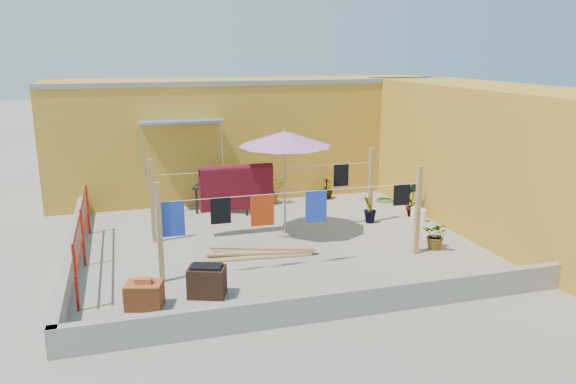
{
  "coord_description": "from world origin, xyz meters",
  "views": [
    {
      "loc": [
        -3.0,
        -10.89,
        3.97
      ],
      "look_at": [
        0.32,
        0.3,
        1.02
      ],
      "focal_mm": 35.0,
      "sensor_mm": 36.0,
      "label": 1
    }
  ],
  "objects_px": {
    "water_jug_b": "(421,215)",
    "green_hose": "(385,200)",
    "patio_umbrella": "(285,139)",
    "outdoor_table": "(224,188)",
    "white_basin": "(322,305)",
    "brick_stack": "(144,295)",
    "water_jug_a": "(415,213)",
    "plant_back_a": "(271,190)",
    "brazier": "(207,281)"
  },
  "relations": [
    {
      "from": "white_basin",
      "to": "green_hose",
      "type": "xyz_separation_m",
      "value": [
        3.85,
        5.64,
        -0.01
      ]
    },
    {
      "from": "patio_umbrella",
      "to": "white_basin",
      "type": "distance_m",
      "value": 4.21
    },
    {
      "from": "outdoor_table",
      "to": "plant_back_a",
      "type": "distance_m",
      "value": 1.43
    },
    {
      "from": "white_basin",
      "to": "water_jug_a",
      "type": "bearing_deg",
      "value": 46.12
    },
    {
      "from": "brazier",
      "to": "water_jug_b",
      "type": "distance_m",
      "value": 6.16
    },
    {
      "from": "white_basin",
      "to": "water_jug_a",
      "type": "height_order",
      "value": "water_jug_a"
    },
    {
      "from": "patio_umbrella",
      "to": "outdoor_table",
      "type": "height_order",
      "value": "patio_umbrella"
    },
    {
      "from": "outdoor_table",
      "to": "white_basin",
      "type": "distance_m",
      "value": 5.95
    },
    {
      "from": "outdoor_table",
      "to": "water_jug_a",
      "type": "xyz_separation_m",
      "value": [
        4.34,
        -1.9,
        -0.48
      ]
    },
    {
      "from": "brick_stack",
      "to": "green_hose",
      "type": "relative_size",
      "value": 1.43
    },
    {
      "from": "patio_umbrella",
      "to": "brazier",
      "type": "bearing_deg",
      "value": -128.6
    },
    {
      "from": "brazier",
      "to": "outdoor_table",
      "type": "bearing_deg",
      "value": 76.5
    },
    {
      "from": "patio_umbrella",
      "to": "brazier",
      "type": "distance_m",
      "value": 3.88
    },
    {
      "from": "outdoor_table",
      "to": "water_jug_b",
      "type": "relative_size",
      "value": 4.71
    },
    {
      "from": "brick_stack",
      "to": "plant_back_a",
      "type": "distance_m",
      "value": 6.54
    },
    {
      "from": "plant_back_a",
      "to": "brick_stack",
      "type": "bearing_deg",
      "value": -122.83
    },
    {
      "from": "outdoor_table",
      "to": "white_basin",
      "type": "relative_size",
      "value": 3.31
    },
    {
      "from": "patio_umbrella",
      "to": "brick_stack",
      "type": "bearing_deg",
      "value": -138.29
    },
    {
      "from": "brick_stack",
      "to": "brazier",
      "type": "height_order",
      "value": "brazier"
    },
    {
      "from": "green_hose",
      "to": "plant_back_a",
      "type": "relative_size",
      "value": 0.64
    },
    {
      "from": "brick_stack",
      "to": "water_jug_b",
      "type": "relative_size",
      "value": 1.91
    },
    {
      "from": "brazier",
      "to": "brick_stack",
      "type": "bearing_deg",
      "value": -172.16
    },
    {
      "from": "brazier",
      "to": "green_hose",
      "type": "distance_m",
      "value": 7.24
    },
    {
      "from": "water_jug_a",
      "to": "green_hose",
      "type": "height_order",
      "value": "water_jug_a"
    },
    {
      "from": "outdoor_table",
      "to": "white_basin",
      "type": "height_order",
      "value": "outdoor_table"
    },
    {
      "from": "water_jug_a",
      "to": "green_hose",
      "type": "distance_m",
      "value": 1.64
    },
    {
      "from": "brazier",
      "to": "green_hose",
      "type": "height_order",
      "value": "brazier"
    },
    {
      "from": "outdoor_table",
      "to": "water_jug_b",
      "type": "distance_m",
      "value": 4.9
    },
    {
      "from": "patio_umbrella",
      "to": "water_jug_a",
      "type": "bearing_deg",
      "value": 6.32
    },
    {
      "from": "water_jug_b",
      "to": "brick_stack",
      "type": "bearing_deg",
      "value": -156.37
    },
    {
      "from": "brazier",
      "to": "plant_back_a",
      "type": "xyz_separation_m",
      "value": [
        2.53,
        5.35,
        0.1
      ]
    },
    {
      "from": "green_hose",
      "to": "plant_back_a",
      "type": "distance_m",
      "value": 3.1
    },
    {
      "from": "brazier",
      "to": "white_basin",
      "type": "distance_m",
      "value": 1.95
    },
    {
      "from": "patio_umbrella",
      "to": "outdoor_table",
      "type": "relative_size",
      "value": 1.47
    },
    {
      "from": "brazier",
      "to": "water_jug_a",
      "type": "distance_m",
      "value": 6.31
    },
    {
      "from": "brick_stack",
      "to": "water_jug_b",
      "type": "distance_m",
      "value": 7.14
    },
    {
      "from": "brick_stack",
      "to": "plant_back_a",
      "type": "xyz_separation_m",
      "value": [
        3.54,
        5.49,
        0.15
      ]
    },
    {
      "from": "outdoor_table",
      "to": "green_hose",
      "type": "height_order",
      "value": "outdoor_table"
    },
    {
      "from": "outdoor_table",
      "to": "patio_umbrella",
      "type": "bearing_deg",
      "value": -67.7
    },
    {
      "from": "water_jug_b",
      "to": "green_hose",
      "type": "distance_m",
      "value": 1.95
    },
    {
      "from": "patio_umbrella",
      "to": "white_basin",
      "type": "bearing_deg",
      "value": -96.97
    },
    {
      "from": "patio_umbrella",
      "to": "plant_back_a",
      "type": "xyz_separation_m",
      "value": [
        0.41,
        2.7,
        -1.78
      ]
    },
    {
      "from": "water_jug_b",
      "to": "green_hose",
      "type": "bearing_deg",
      "value": 90.0
    },
    {
      "from": "brazier",
      "to": "green_hose",
      "type": "relative_size",
      "value": 1.53
    },
    {
      "from": "white_basin",
      "to": "green_hose",
      "type": "relative_size",
      "value": 1.06
    },
    {
      "from": "outdoor_table",
      "to": "brazier",
      "type": "xyz_separation_m",
      "value": [
        -1.19,
        -4.94,
        -0.35
      ]
    },
    {
      "from": "water_jug_a",
      "to": "water_jug_b",
      "type": "distance_m",
      "value": 0.31
    },
    {
      "from": "plant_back_a",
      "to": "outdoor_table",
      "type": "bearing_deg",
      "value": -162.75
    },
    {
      "from": "brazier",
      "to": "white_basin",
      "type": "relative_size",
      "value": 1.44
    },
    {
      "from": "white_basin",
      "to": "green_hose",
      "type": "bearing_deg",
      "value": 55.66
    }
  ]
}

